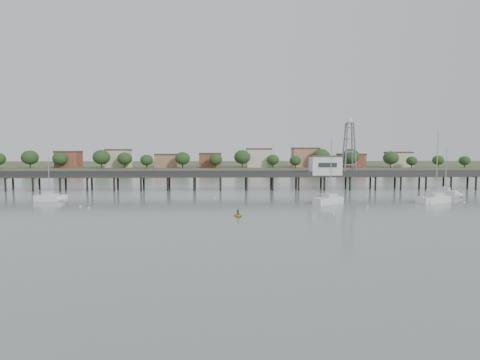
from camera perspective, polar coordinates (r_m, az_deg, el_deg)
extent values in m
plane|color=gray|center=(48.87, 0.92, -8.25)|extent=(500.00, 500.00, 0.00)
cube|color=#2D2823|center=(107.89, -0.95, 0.55)|extent=(150.00, 5.00, 0.50)
cube|color=#333335|center=(105.45, -0.92, 0.91)|extent=(150.00, 0.12, 1.10)
cube|color=#333335|center=(110.24, -0.99, 1.05)|extent=(150.00, 0.12, 1.10)
cylinder|color=black|center=(106.14, -0.93, -0.56)|extent=(0.50, 0.50, 4.40)
cylinder|color=black|center=(109.93, -0.98, -0.40)|extent=(0.50, 0.50, 4.40)
cube|color=silver|center=(111.26, 12.03, 1.99)|extent=(8.00, 5.00, 5.00)
cube|color=#4C3833|center=(111.19, 12.05, 3.35)|extent=(8.40, 5.40, 0.30)
cube|color=slate|center=(113.25, 15.34, 7.87)|extent=(1.80, 1.80, 0.30)
cube|color=silver|center=(113.30, 15.34, 8.25)|extent=(0.90, 0.90, 1.20)
cube|color=white|center=(93.22, -25.61, -2.44)|extent=(4.57, 2.10, 1.65)
cone|color=white|center=(91.95, -24.09, -2.48)|extent=(1.99, 1.88, 1.73)
cube|color=silver|center=(93.10, -25.64, -1.72)|extent=(2.08, 1.54, 0.75)
cylinder|color=#A5A8AA|center=(92.67, -25.54, 0.62)|extent=(0.18, 0.18, 8.32)
cylinder|color=#A5A8AA|center=(93.40, -26.05, -1.38)|extent=(2.59, 0.34, 0.12)
cube|color=white|center=(91.01, 25.92, -2.60)|extent=(7.63, 5.95, 1.65)
cone|color=white|center=(94.82, 27.38, -2.39)|extent=(3.98, 3.90, 2.79)
cube|color=silver|center=(90.89, 25.95, -1.86)|extent=(3.88, 3.51, 0.75)
cylinder|color=#A5A8AA|center=(90.92, 26.24, 2.17)|extent=(0.18, 0.18, 13.47)
cylinder|color=#A5A8AA|center=(89.83, 25.55, -1.56)|extent=(3.72, 2.15, 0.12)
cube|color=white|center=(104.98, 26.95, -1.79)|extent=(5.48, 5.54, 1.65)
cone|color=white|center=(104.07, 28.80, -1.90)|extent=(3.19, 3.19, 2.18)
cube|color=silver|center=(104.88, 26.97, -1.15)|extent=(2.99, 3.00, 0.75)
cylinder|color=#A5A8AA|center=(104.47, 27.26, 1.52)|extent=(0.18, 0.18, 10.51)
cylinder|color=#A5A8AA|center=(105.10, 26.49, -0.82)|extent=(2.37, 2.42, 0.12)
cube|color=white|center=(82.12, 12.56, -2.97)|extent=(6.43, 5.78, 1.65)
cone|color=white|center=(85.27, 14.14, -2.73)|extent=(3.56, 3.53, 2.44)
cube|color=silver|center=(81.99, 12.57, -2.15)|extent=(3.39, 3.25, 0.75)
cylinder|color=#A5A8AA|center=(81.93, 12.81, 1.72)|extent=(0.18, 0.18, 11.75)
cylinder|color=#A5A8AA|center=(81.10, 12.13, -1.82)|extent=(2.95, 2.35, 0.12)
cube|color=white|center=(98.21, -24.21, -2.19)|extent=(3.32, 2.45, 0.85)
cube|color=silver|center=(98.12, -24.62, -1.90)|extent=(1.36, 1.36, 0.51)
imported|color=yellow|center=(64.48, -0.30, -5.22)|extent=(1.83, 0.69, 2.51)
imported|color=black|center=(64.48, -0.30, -5.22)|extent=(0.41, 1.03, 0.24)
ellipsoid|color=beige|center=(67.89, 13.13, -4.79)|extent=(0.56, 0.56, 0.39)
ellipsoid|color=beige|center=(93.92, 29.26, -2.76)|extent=(0.56, 0.56, 0.39)
ellipsoid|color=beige|center=(89.31, -3.64, -2.57)|extent=(0.56, 0.56, 0.39)
ellipsoid|color=beige|center=(81.30, -21.75, -3.51)|extent=(0.56, 0.56, 0.39)
ellipsoid|color=beige|center=(78.12, -20.75, -3.79)|extent=(0.56, 0.56, 0.39)
ellipsoid|color=beige|center=(95.67, 17.42, -2.30)|extent=(0.56, 0.56, 0.39)
ellipsoid|color=beige|center=(78.59, 17.64, -3.67)|extent=(0.56, 0.56, 0.39)
cube|color=#475133|center=(292.83, -1.91, 2.17)|extent=(500.00, 170.00, 1.40)
cube|color=brown|center=(246.62, -23.19, 2.68)|extent=(13.00, 10.50, 9.00)
cube|color=brown|center=(238.16, -16.87, 2.80)|extent=(13.00, 10.50, 9.00)
cube|color=brown|center=(232.93, -10.41, 2.88)|extent=(13.00, 10.50, 9.00)
cube|color=brown|center=(230.81, -4.25, 2.93)|extent=(13.00, 10.50, 9.00)
cube|color=brown|center=(231.64, 2.70, 2.94)|extent=(13.00, 10.50, 9.00)
cube|color=brown|center=(235.60, 9.26, 2.91)|extent=(13.00, 10.50, 9.00)
cube|color=brown|center=(242.53, 15.53, 2.85)|extent=(13.00, 10.50, 9.00)
cube|color=brown|center=(252.58, 21.59, 2.75)|extent=(13.00, 10.50, 9.00)
ellipsoid|color=#183B19|center=(248.10, -30.68, 2.52)|extent=(8.00, 8.00, 6.80)
ellipsoid|color=#183B19|center=(218.71, -1.72, 2.95)|extent=(8.00, 8.00, 6.80)
ellipsoid|color=#183B19|center=(250.83, 26.89, 2.66)|extent=(8.00, 8.00, 6.80)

